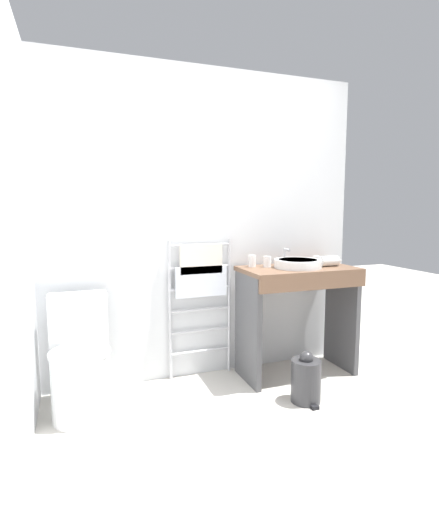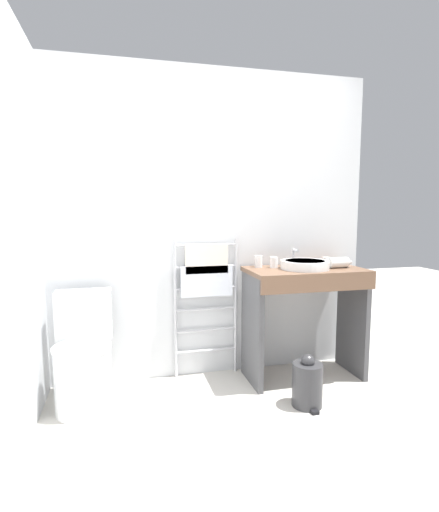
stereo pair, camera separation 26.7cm
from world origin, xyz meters
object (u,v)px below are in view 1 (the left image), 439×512
Objects in this scene: toilet at (80,366)px; sink_basin at (298,263)px; cup_near_edge at (267,262)px; trash_bin at (306,380)px; hair_dryer at (329,261)px; towel_radiator at (201,281)px; cup_near_wall at (252,261)px.

sink_basin is (1.64, 0.06, 0.59)m from toilet.
cup_near_edge is 0.93m from trash_bin.
hair_dryer is at bearing -12.65° from cup_near_edge.
towel_radiator is 1.05m from hair_dryer.
cup_near_wall is 0.12m from cup_near_edge.
cup_near_wall reaches higher than trash_bin.
cup_near_edge reaches higher than trash_bin.
towel_radiator is (0.91, 0.30, 0.46)m from toilet.
sink_basin is 0.24m from cup_near_edge.
cup_near_wall reaches higher than hair_dryer.
towel_radiator reaches higher than hair_dryer.
toilet is 1.47m from cup_near_wall.
sink_basin is 3.91× the size of cup_near_wall.
toilet is 1.06m from towel_radiator.
sink_basin is 4.30× the size of cup_near_edge.
cup_near_edge is (-0.21, 0.12, 0.01)m from sink_basin.
towel_radiator reaches higher than toilet.
hair_dryer reaches higher than trash_bin.
towel_radiator is at bearing 169.91° from cup_near_wall.
trash_bin is (0.56, -0.66, -0.62)m from towel_radiator.
cup_near_wall is at bearing -10.09° from towel_radiator.
trash_bin is at bearing -136.85° from hair_dryer.
sink_basin is at bearing -29.25° from cup_near_edge.
towel_radiator is at bearing 166.71° from cup_near_edge.
toilet is at bearing -172.98° from cup_near_edge.
trash_bin is at bearing -49.87° from towel_radiator.
toilet is 2.10× the size of sink_basin.
sink_basin is at bearing -18.24° from towel_radiator.
hair_dryer is at bearing 43.15° from trash_bin.
cup_near_edge is at bearing 7.02° from toilet.
sink_basin is at bearing 68.41° from trash_bin.
toilet is 1.74m from sink_basin.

